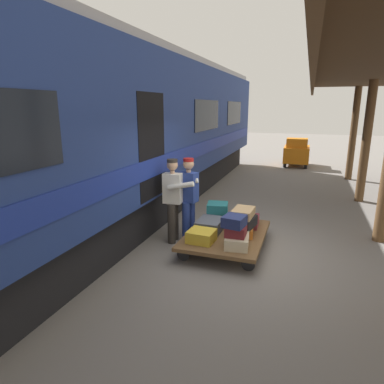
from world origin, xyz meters
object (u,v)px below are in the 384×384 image
at_px(suitcase_orange_carryall, 243,231).
at_px(suitcase_black_hardshell, 242,222).
at_px(luggage_cart, 226,235).
at_px(porter_in_overalls, 188,196).
at_px(train_car, 86,138).
at_px(suitcase_burgundy_valise, 248,221).
at_px(suitcase_teal_softside, 217,209).
at_px(suitcase_yellow_case, 201,236).
at_px(suitcase_tan_vintage, 243,213).
at_px(suitcase_slate_roller, 210,225).
at_px(baggage_tug, 297,153).
at_px(suitcase_red_plastic, 217,218).
at_px(suitcase_cream_canvas, 237,241).
at_px(suitcase_navy_fabric, 234,221).
at_px(suitcase_maroon_trunk, 236,231).
at_px(porter_by_door, 174,198).

height_order(suitcase_orange_carryall, suitcase_black_hardshell, suitcase_black_hardshell).
height_order(luggage_cart, porter_in_overalls, porter_in_overalls).
xyz_separation_m(train_car, suitcase_burgundy_valise, (-3.26, -0.77, -1.66)).
bearing_deg(suitcase_teal_softside, suitcase_yellow_case, 89.92).
xyz_separation_m(suitcase_orange_carryall, suitcase_tan_vintage, (0.01, -0.03, 0.36)).
bearing_deg(luggage_cart, train_car, 4.10).
distance_m(suitcase_slate_roller, baggage_tug, 10.18).
bearing_deg(suitcase_slate_roller, suitcase_black_hardshell, -179.13).
distance_m(suitcase_burgundy_valise, suitcase_red_plastic, 0.66).
bearing_deg(suitcase_black_hardshell, suitcase_cream_canvas, 92.10).
bearing_deg(suitcase_tan_vintage, porter_in_overalls, -7.41).
bearing_deg(suitcase_tan_vintage, baggage_tug, -93.25).
bearing_deg(suitcase_navy_fabric, porter_in_overalls, -34.17).
relative_size(suitcase_red_plastic, suitcase_tan_vintage, 0.93).
distance_m(suitcase_red_plastic, suitcase_maroon_trunk, 1.30).
xyz_separation_m(luggage_cart, suitcase_cream_canvas, (-0.33, 0.56, 0.14)).
bearing_deg(baggage_tug, suitcase_teal_softside, 82.76).
height_order(suitcase_orange_carryall, porter_in_overalls, porter_in_overalls).
height_order(suitcase_burgundy_valise, suitcase_red_plastic, suitcase_burgundy_valise).
height_order(train_car, suitcase_yellow_case, train_car).
bearing_deg(porter_in_overalls, train_car, 10.70).
xyz_separation_m(suitcase_red_plastic, suitcase_maroon_trunk, (-0.63, 1.12, 0.20)).
xyz_separation_m(train_car, suitcase_cream_canvas, (-3.26, 0.35, -1.66)).
distance_m(train_car, porter_by_door, 2.18).
relative_size(suitcase_teal_softside, suitcase_navy_fabric, 1.13).
xyz_separation_m(suitcase_red_plastic, suitcase_black_hardshell, (-0.64, 0.55, 0.18)).
height_order(suitcase_cream_canvas, suitcase_maroon_trunk, suitcase_maroon_trunk).
relative_size(porter_in_overalls, baggage_tug, 0.99).
xyz_separation_m(suitcase_yellow_case, suitcase_teal_softside, (-0.00, -1.11, 0.19)).
bearing_deg(suitcase_burgundy_valise, suitcase_yellow_case, 59.53).
distance_m(train_car, suitcase_navy_fabric, 3.48).
height_order(luggage_cart, suitcase_teal_softside, suitcase_teal_softside).
bearing_deg(suitcase_teal_softside, baggage_tug, -97.24).
relative_size(train_car, suitcase_yellow_case, 44.51).
height_order(luggage_cart, porter_by_door, porter_by_door).
bearing_deg(suitcase_red_plastic, luggage_cart, 120.47).
distance_m(suitcase_cream_canvas, suitcase_tan_vintage, 0.68).
bearing_deg(porter_in_overalls, suitcase_navy_fabric, 145.83).
bearing_deg(suitcase_black_hardshell, suitcase_orange_carryall, 155.07).
distance_m(suitcase_orange_carryall, suitcase_teal_softside, 0.88).
bearing_deg(suitcase_maroon_trunk, train_car, -6.18).
relative_size(suitcase_red_plastic, suitcase_slate_roller, 0.82).
distance_m(luggage_cart, porter_by_door, 1.27).
bearing_deg(suitcase_tan_vintage, suitcase_yellow_case, 42.40).
relative_size(train_car, porter_by_door, 12.23).
relative_size(suitcase_red_plastic, suitcase_cream_canvas, 0.89).
bearing_deg(suitcase_maroon_trunk, baggage_tug, -93.13).
bearing_deg(suitcase_burgundy_valise, suitcase_red_plastic, 0.00).
xyz_separation_m(suitcase_slate_roller, porter_by_door, (0.75, 0.03, 0.50)).
relative_size(train_car, suitcase_slate_roller, 34.25).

